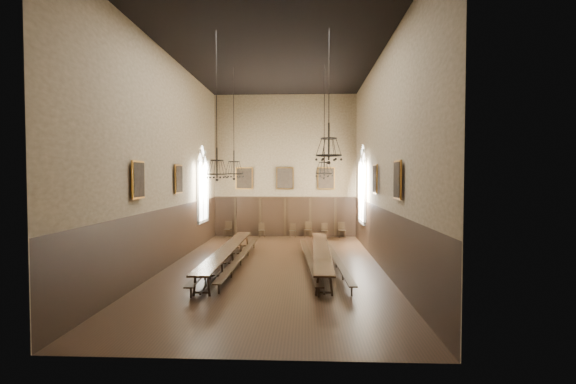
# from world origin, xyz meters

# --- Properties ---
(floor) EXTENTS (9.00, 18.00, 0.02)m
(floor) POSITION_xyz_m (0.00, 0.00, -0.01)
(floor) COLOR black
(floor) RESTS_ON ground
(ceiling) EXTENTS (9.00, 18.00, 0.02)m
(ceiling) POSITION_xyz_m (0.00, 0.00, 9.01)
(ceiling) COLOR black
(ceiling) RESTS_ON ground
(wall_back) EXTENTS (9.00, 0.02, 9.00)m
(wall_back) POSITION_xyz_m (0.00, 9.01, 4.50)
(wall_back) COLOR #877253
(wall_back) RESTS_ON ground
(wall_front) EXTENTS (9.00, 0.02, 9.00)m
(wall_front) POSITION_xyz_m (0.00, -9.01, 4.50)
(wall_front) COLOR #877253
(wall_front) RESTS_ON ground
(wall_left) EXTENTS (0.02, 18.00, 9.00)m
(wall_left) POSITION_xyz_m (-4.51, 0.00, 4.50)
(wall_left) COLOR #877253
(wall_left) RESTS_ON ground
(wall_right) EXTENTS (0.02, 18.00, 9.00)m
(wall_right) POSITION_xyz_m (4.51, 0.00, 4.50)
(wall_right) COLOR #877253
(wall_right) RESTS_ON ground
(wainscot_panelling) EXTENTS (9.00, 18.00, 2.50)m
(wainscot_panelling) POSITION_xyz_m (0.00, 0.00, 1.25)
(wainscot_panelling) COLOR black
(wainscot_panelling) RESTS_ON floor
(table_left) EXTENTS (0.74, 9.94, 0.78)m
(table_left) POSITION_xyz_m (-1.99, -0.01, 0.39)
(table_left) COLOR black
(table_left) RESTS_ON floor
(table_right) EXTENTS (0.82, 9.85, 0.77)m
(table_right) POSITION_xyz_m (1.98, 0.14, 0.38)
(table_right) COLOR black
(table_right) RESTS_ON floor
(bench_left_outer) EXTENTS (0.70, 9.62, 0.43)m
(bench_left_outer) POSITION_xyz_m (-2.46, -0.23, 0.28)
(bench_left_outer) COLOR black
(bench_left_outer) RESTS_ON floor
(bench_left_inner) EXTENTS (0.33, 9.43, 0.42)m
(bench_left_inner) POSITION_xyz_m (-1.45, 0.14, 0.27)
(bench_left_inner) COLOR black
(bench_left_inner) RESTS_ON floor
(bench_right_inner) EXTENTS (0.87, 9.42, 0.42)m
(bench_right_inner) POSITION_xyz_m (1.47, -0.11, 0.27)
(bench_right_inner) COLOR black
(bench_right_inner) RESTS_ON floor
(bench_right_outer) EXTENTS (0.70, 9.01, 0.41)m
(bench_right_outer) POSITION_xyz_m (2.60, -0.12, 0.26)
(bench_right_outer) COLOR black
(bench_right_outer) RESTS_ON floor
(chair_0) EXTENTS (0.49, 0.49, 0.98)m
(chair_0) POSITION_xyz_m (-3.60, 8.50, 0.30)
(chair_0) COLOR black
(chair_0) RESTS_ON floor
(chair_2) EXTENTS (0.46, 0.46, 0.87)m
(chair_2) POSITION_xyz_m (-1.45, 8.57, 0.26)
(chair_2) COLOR black
(chair_2) RESTS_ON floor
(chair_4) EXTENTS (0.40, 0.40, 0.86)m
(chair_4) POSITION_xyz_m (0.50, 8.52, 0.26)
(chair_4) COLOR black
(chair_4) RESTS_ON floor
(chair_5) EXTENTS (0.50, 0.50, 0.96)m
(chair_5) POSITION_xyz_m (1.46, 8.61, 0.29)
(chair_5) COLOR black
(chair_5) RESTS_ON floor
(chair_6) EXTENTS (0.43, 0.43, 0.89)m
(chair_6) POSITION_xyz_m (2.51, 8.50, 0.27)
(chair_6) COLOR black
(chair_6) RESTS_ON floor
(chair_7) EXTENTS (0.46, 0.46, 0.95)m
(chair_7) POSITION_xyz_m (3.58, 8.51, 0.29)
(chair_7) COLOR black
(chair_7) RESTS_ON floor
(chandelier_back_left) EXTENTS (0.90, 0.90, 5.22)m
(chandelier_back_left) POSITION_xyz_m (-2.12, 2.43, 4.27)
(chandelier_back_left) COLOR black
(chandelier_back_left) RESTS_ON ceiling
(chandelier_back_right) EXTENTS (0.80, 0.80, 5.19)m
(chandelier_back_right) POSITION_xyz_m (2.18, 2.01, 4.33)
(chandelier_back_right) COLOR black
(chandelier_back_right) RESTS_ON ceiling
(chandelier_front_left) EXTENTS (0.76, 0.76, 5.24)m
(chandelier_front_left) POSITION_xyz_m (-1.85, -2.67, 4.30)
(chandelier_front_left) COLOR black
(chandelier_front_left) RESTS_ON ceiling
(chandelier_front_right) EXTENTS (0.93, 0.93, 4.61)m
(chandelier_front_right) POSITION_xyz_m (2.14, -2.70, 4.84)
(chandelier_front_right) COLOR black
(chandelier_front_right) RESTS_ON ceiling
(portrait_back_0) EXTENTS (1.10, 0.12, 1.40)m
(portrait_back_0) POSITION_xyz_m (-2.60, 8.88, 3.70)
(portrait_back_0) COLOR #AE7429
(portrait_back_0) RESTS_ON wall_back
(portrait_back_1) EXTENTS (1.10, 0.12, 1.40)m
(portrait_back_1) POSITION_xyz_m (0.00, 8.88, 3.70)
(portrait_back_1) COLOR #AE7429
(portrait_back_1) RESTS_ON wall_back
(portrait_back_2) EXTENTS (1.10, 0.12, 1.40)m
(portrait_back_2) POSITION_xyz_m (2.60, 8.88, 3.70)
(portrait_back_2) COLOR #AE7429
(portrait_back_2) RESTS_ON wall_back
(portrait_left_0) EXTENTS (0.12, 1.00, 1.30)m
(portrait_left_0) POSITION_xyz_m (-4.38, 1.00, 3.70)
(portrait_left_0) COLOR #AE7429
(portrait_left_0) RESTS_ON wall_left
(portrait_left_1) EXTENTS (0.12, 1.00, 1.30)m
(portrait_left_1) POSITION_xyz_m (-4.38, -3.50, 3.70)
(portrait_left_1) COLOR #AE7429
(portrait_left_1) RESTS_ON wall_left
(portrait_right_0) EXTENTS (0.12, 1.00, 1.30)m
(portrait_right_0) POSITION_xyz_m (4.38, 1.00, 3.70)
(portrait_right_0) COLOR #AE7429
(portrait_right_0) RESTS_ON wall_right
(portrait_right_1) EXTENTS (0.12, 1.00, 1.30)m
(portrait_right_1) POSITION_xyz_m (4.38, -3.50, 3.70)
(portrait_right_1) COLOR #AE7429
(portrait_right_1) RESTS_ON wall_right
(window_right) EXTENTS (0.20, 2.20, 4.60)m
(window_right) POSITION_xyz_m (4.43, 5.50, 3.40)
(window_right) COLOR white
(window_right) RESTS_ON wall_right
(window_left) EXTENTS (0.20, 2.20, 4.60)m
(window_left) POSITION_xyz_m (-4.43, 5.50, 3.40)
(window_left) COLOR white
(window_left) RESTS_ON wall_left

